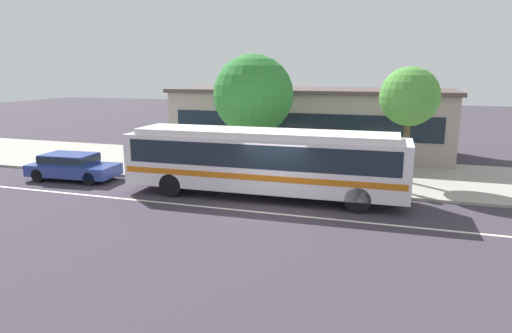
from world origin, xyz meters
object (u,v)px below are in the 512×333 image
bus_stop_sign (388,159)px  street_tree_near_stop (253,95)px  sedan_behind_bus (72,165)px  street_tree_mid_block (410,97)px  transit_bus (264,159)px  pedestrian_waiting_near_sign (403,168)px

bus_stop_sign → street_tree_near_stop: bearing=158.2°
sedan_behind_bus → street_tree_mid_block: (15.54, 4.16, 3.36)m
transit_bus → bus_stop_sign: bearing=20.5°
transit_bus → street_tree_mid_block: 7.49m
bus_stop_sign → street_tree_mid_block: street_tree_mid_block is taller
sedan_behind_bus → pedestrian_waiting_near_sign: pedestrian_waiting_near_sign is taller
street_tree_mid_block → bus_stop_sign: bearing=-106.7°
street_tree_near_stop → street_tree_mid_block: street_tree_near_stop is taller
pedestrian_waiting_near_sign → transit_bus: bearing=-158.0°
street_tree_near_stop → street_tree_mid_block: bearing=-3.0°
street_tree_near_stop → transit_bus: bearing=-66.8°
street_tree_near_stop → street_tree_mid_block: 7.68m
transit_bus → pedestrian_waiting_near_sign: size_ratio=6.72×
pedestrian_waiting_near_sign → street_tree_mid_block: size_ratio=0.33×
sedan_behind_bus → street_tree_mid_block: bearing=15.0°
bus_stop_sign → street_tree_near_stop: (-6.95, 2.78, 2.45)m
bus_stop_sign → street_tree_mid_block: size_ratio=0.43×
sedan_behind_bus → bus_stop_sign: (14.83, 1.78, 0.87)m
pedestrian_waiting_near_sign → street_tree_mid_block: street_tree_mid_block is taller
pedestrian_waiting_near_sign → street_tree_near_stop: street_tree_near_stop is taller
pedestrian_waiting_near_sign → street_tree_near_stop: size_ratio=0.29×
transit_bus → street_tree_near_stop: 5.58m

